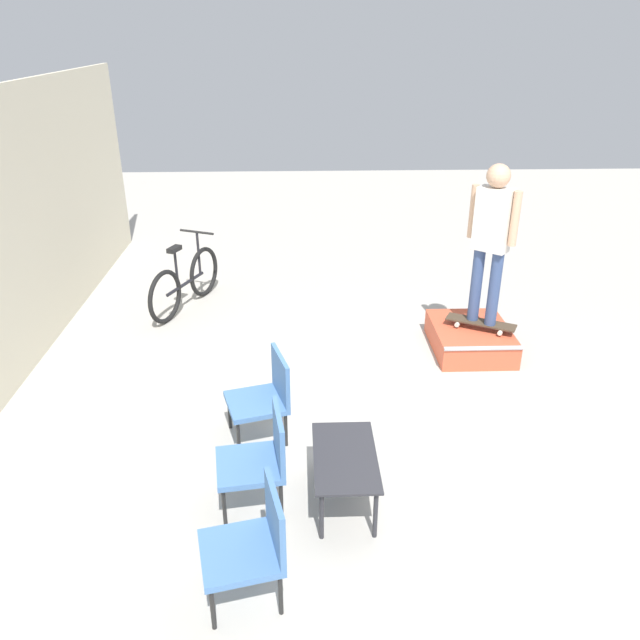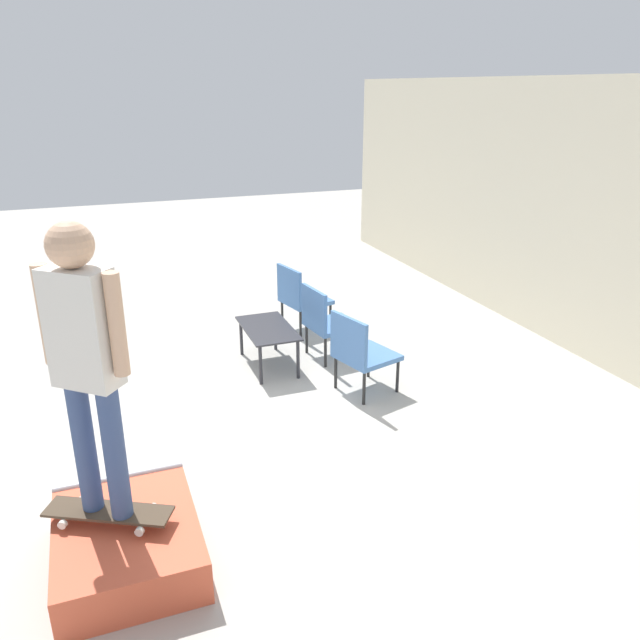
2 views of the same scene
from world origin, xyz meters
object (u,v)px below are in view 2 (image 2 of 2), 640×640
at_px(skateboard_on_ramp, 108,512).
at_px(patio_chair_left, 300,296).
at_px(skate_ramp_box, 128,543).
at_px(patio_chair_center, 326,320).
at_px(coffee_table, 268,332).
at_px(patio_chair_right, 360,351).
at_px(person_skater, 85,351).

relative_size(skateboard_on_ramp, patio_chair_left, 0.96).
bearing_deg(skate_ramp_box, patio_chair_center, 137.49).
relative_size(patio_chair_left, patio_chair_center, 1.00).
bearing_deg(coffee_table, patio_chair_center, 88.91).
height_order(patio_chair_left, patio_chair_center, same).
bearing_deg(patio_chair_right, patio_chair_center, -15.96).
height_order(skateboard_on_ramp, patio_chair_left, patio_chair_left).
height_order(skate_ramp_box, skateboard_on_ramp, skateboard_on_ramp).
bearing_deg(patio_chair_left, person_skater, 131.63).
relative_size(skateboard_on_ramp, person_skater, 0.44).
height_order(patio_chair_left, patio_chair_right, same).
xyz_separation_m(person_skater, patio_chair_right, (-1.61, 2.45, -1.03)).
bearing_deg(patio_chair_center, person_skater, 127.81).
bearing_deg(skateboard_on_ramp, skate_ramp_box, 0.32).
relative_size(patio_chair_center, patio_chair_right, 1.00).
xyz_separation_m(skateboard_on_ramp, patio_chair_center, (-2.53, 2.45, 0.08)).
bearing_deg(coffee_table, person_skater, -35.04).
relative_size(coffee_table, patio_chair_left, 1.10).
xyz_separation_m(coffee_table, patio_chair_center, (0.01, 0.67, 0.06)).
height_order(person_skater, coffee_table, person_skater).
distance_m(skate_ramp_box, coffee_table, 3.10).
xyz_separation_m(coffee_table, patio_chair_left, (-0.89, 0.67, 0.06)).
bearing_deg(skate_ramp_box, person_skater, -117.86).
distance_m(coffee_table, patio_chair_right, 1.15).
bearing_deg(patio_chair_center, skate_ramp_box, 129.40).
relative_size(skate_ramp_box, patio_chair_right, 1.32).
height_order(skateboard_on_ramp, patio_chair_center, patio_chair_center).
height_order(skate_ramp_box, patio_chair_right, patio_chair_right).
height_order(skate_ramp_box, coffee_table, coffee_table).
bearing_deg(skate_ramp_box, patio_chair_right, 125.00).
relative_size(coffee_table, patio_chair_center, 1.10).
bearing_deg(patio_chair_right, coffee_table, 19.57).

